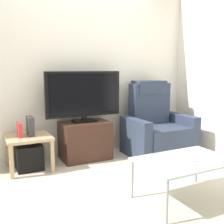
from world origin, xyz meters
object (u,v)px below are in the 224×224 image
recliner_armchair (157,128)px  book_upright (20,130)px  coffee_table (185,162)px  subwoofer_box (29,157)px  television (84,95)px  cell_phone (192,159)px  side_table (28,141)px  tv_stand (85,140)px  game_console (30,126)px

recliner_armchair → book_upright: (-1.97, 0.12, 0.15)m
coffee_table → subwoofer_box: bearing=127.4°
television → coffee_table: bearing=-76.5°
television → cell_phone: bearing=-74.3°
side_table → coffee_table: bearing=-52.6°
recliner_armchair → subwoofer_box: recliner_armchair is taller
side_table → cell_phone: 2.00m
side_table → book_upright: (-0.10, -0.02, 0.16)m
side_table → cell_phone: bearing=-51.4°
tv_stand → side_table: size_ratio=1.24×
recliner_armchair → book_upright: size_ratio=6.00×
coffee_table → cell_phone: size_ratio=6.00×
side_table → game_console: (0.04, 0.01, 0.19)m
game_console → television: bearing=5.3°
tv_stand → recliner_armchair: (1.08, -0.20, 0.11)m
television → coffee_table: 1.74m
tv_stand → game_console: game_console is taller
coffee_table → cell_phone: cell_phone is taller
game_console → coffee_table: 1.93m
subwoofer_box → coffee_table: bearing=-52.6°
book_upright → side_table: bearing=11.3°
television → game_console: (-0.75, -0.07, -0.35)m
side_table → subwoofer_box: size_ratio=1.70×
tv_stand → subwoofer_box: bearing=-175.6°
side_table → book_upright: book_upright is taller
tv_stand → coffee_table: bearing=-76.3°
subwoofer_box → cell_phone: bearing=-51.4°
recliner_armchair → game_console: bearing=170.6°
television → cell_phone: (0.46, -1.64, -0.48)m
coffee_table → television: bearing=103.5°
coffee_table → cell_phone: 0.08m
tv_stand → game_console: size_ratio=2.81×
recliner_armchair → side_table: recliner_armchair is taller
recliner_armchair → coffee_table: size_ratio=1.20×
subwoofer_box → side_table: bearing=180.0°
cell_phone → television: bearing=127.1°
cell_phone → coffee_table: bearing=-173.7°
recliner_armchair → book_upright: bearing=171.8°
tv_stand → book_upright: bearing=-174.8°
television → game_console: bearing=-174.7°
tv_stand → game_console: 0.81m
book_upright → tv_stand: bearing=5.2°
tv_stand → subwoofer_box: size_ratio=2.11×
subwoofer_box → cell_phone: (1.25, -1.56, 0.26)m
side_table → game_console: bearing=15.9°
television → coffee_table: size_ratio=1.20×
subwoofer_box → cell_phone: 2.01m
subwoofer_box → game_console: 0.39m
book_upright → cell_phone: bearing=-48.8°
subwoofer_box → book_upright: book_upright is taller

